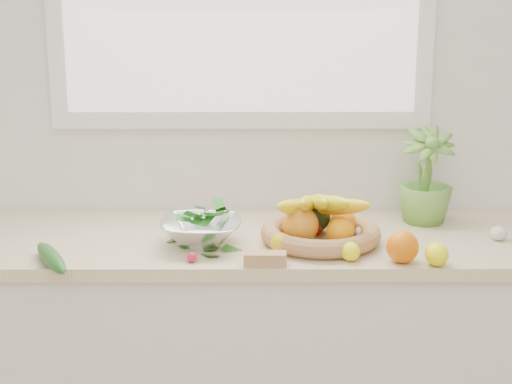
{
  "coord_description": "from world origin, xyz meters",
  "views": [
    {
      "loc": [
        0.04,
        -0.45,
        1.67
      ],
      "look_at": [
        0.05,
        1.93,
        1.05
      ],
      "focal_mm": 55.0,
      "sensor_mm": 36.0,
      "label": 1
    }
  ],
  "objects_px": {
    "cucumber": "(51,258)",
    "fruit_basket": "(320,226)",
    "colander_with_spinach": "(201,225)",
    "potted_herb": "(426,177)",
    "apple": "(311,226)"
  },
  "relations": [
    {
      "from": "apple",
      "to": "colander_with_spinach",
      "type": "xyz_separation_m",
      "value": [
        -0.34,
        -0.08,
        0.03
      ]
    },
    {
      "from": "potted_herb",
      "to": "fruit_basket",
      "type": "relative_size",
      "value": 0.8
    },
    {
      "from": "apple",
      "to": "cucumber",
      "type": "distance_m",
      "value": 0.81
    },
    {
      "from": "apple",
      "to": "fruit_basket",
      "type": "height_order",
      "value": "fruit_basket"
    },
    {
      "from": "cucumber",
      "to": "apple",
      "type": "bearing_deg",
      "value": 19.09
    },
    {
      "from": "fruit_basket",
      "to": "colander_with_spinach",
      "type": "bearing_deg",
      "value": -176.29
    },
    {
      "from": "cucumber",
      "to": "colander_with_spinach",
      "type": "relative_size",
      "value": 1.04
    },
    {
      "from": "apple",
      "to": "fruit_basket",
      "type": "bearing_deg",
      "value": -69.95
    },
    {
      "from": "potted_herb",
      "to": "fruit_basket",
      "type": "distance_m",
      "value": 0.45
    },
    {
      "from": "apple",
      "to": "colander_with_spinach",
      "type": "distance_m",
      "value": 0.36
    },
    {
      "from": "cucumber",
      "to": "potted_herb",
      "type": "relative_size",
      "value": 0.82
    },
    {
      "from": "cucumber",
      "to": "potted_herb",
      "type": "distance_m",
      "value": 1.24
    },
    {
      "from": "cucumber",
      "to": "fruit_basket",
      "type": "distance_m",
      "value": 0.81
    },
    {
      "from": "cucumber",
      "to": "colander_with_spinach",
      "type": "xyz_separation_m",
      "value": [
        0.42,
        0.18,
        0.04
      ]
    },
    {
      "from": "potted_herb",
      "to": "cucumber",
      "type": "bearing_deg",
      "value": -159.54
    }
  ]
}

